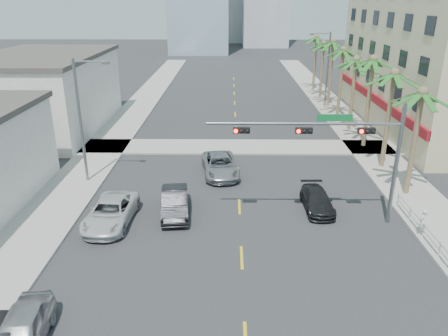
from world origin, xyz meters
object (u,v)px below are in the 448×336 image
traffic_signal_mast (343,143)px  car_parked_far (111,212)px  car_parked_near (21,332)px  car_lane_left (175,203)px  pedestrian (422,222)px  car_lane_center (220,165)px  car_lane_right (317,201)px

traffic_signal_mast → car_parked_far: bearing=-178.6°
car_parked_near → car_lane_left: bearing=61.7°
car_parked_far → pedestrian: (18.10, -1.32, 0.18)m
car_lane_center → pedestrian: size_ratio=3.51×
car_lane_center → traffic_signal_mast: bearing=-54.3°
car_lane_left → car_lane_right: size_ratio=1.10×
car_lane_left → car_parked_near: bearing=-118.2°
car_parked_far → car_lane_left: car_lane_left is taller
traffic_signal_mast → car_lane_center: size_ratio=2.03×
traffic_signal_mast → car_lane_right: (-0.79, 1.75, -4.45)m
car_parked_far → car_lane_left: bearing=22.8°
traffic_signal_mast → car_parked_near: bearing=-144.3°
car_parked_far → car_lane_right: 12.96m
car_parked_near → car_lane_left: car_lane_left is taller
car_lane_left → car_lane_right: car_lane_left is taller
car_lane_left → pedestrian: bearing=-16.7°
car_parked_near → car_lane_left: size_ratio=0.95×
car_parked_near → pedestrian: size_ratio=2.86×
car_lane_left → pedestrian: pedestrian is taller
car_parked_far → car_lane_center: size_ratio=0.98×
traffic_signal_mast → car_parked_far: size_ratio=2.07×
traffic_signal_mast → car_lane_left: (-9.88, 1.02, -4.29)m
car_parked_near → car_lane_center: bearing=61.5°
car_lane_left → pedestrian: size_ratio=3.01×
traffic_signal_mast → pedestrian: size_ratio=7.14×
traffic_signal_mast → car_parked_far: 14.26m
car_parked_near → car_lane_center: size_ratio=0.81×
car_lane_right → car_parked_far: bearing=-172.4°
car_lane_left → car_lane_center: bearing=61.4°
car_lane_center → pedestrian: (11.67, -9.28, 0.17)m
car_lane_left → car_lane_right: 9.12m
car_parked_far → car_lane_right: car_parked_far is taller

